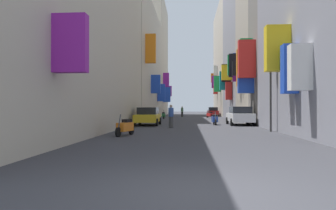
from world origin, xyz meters
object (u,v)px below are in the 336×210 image
Objects in this scene: scooter_green at (164,115)px; traffic_light_near_corner at (271,82)px; parked_car_red at (213,111)px; pedestrian_near_left at (182,112)px; parked_car_yellow at (148,116)px; scooter_blue at (215,119)px; scooter_orange at (125,127)px; pedestrian_crossing at (171,116)px; parked_car_white at (240,115)px; scooter_red at (210,115)px.

traffic_light_near_corner reaches higher than scooter_green.
traffic_light_near_corner is (0.86, -33.28, 2.24)m from parked_car_red.
pedestrian_near_left is at bearing -133.71° from parked_car_red.
parked_car_yellow is 13.77m from scooter_green.
pedestrian_near_left is (-3.27, 20.82, 0.35)m from scooter_blue.
scooter_orange is 0.93× the size of scooter_green.
traffic_light_near_corner reaches higher than pedestrian_near_left.
scooter_orange is at bearing -159.20° from traffic_light_near_corner.
parked_car_yellow is 2.42× the size of pedestrian_near_left.
pedestrian_near_left reaches higher than parked_car_yellow.
parked_car_yellow is 5.71m from scooter_blue.
scooter_orange is 1.12× the size of pedestrian_near_left.
traffic_light_near_corner is (8.39, -5.95, 2.25)m from parked_car_yellow.
parked_car_yellow reaches higher than scooter_green.
scooter_green is (0.11, 13.77, -0.31)m from parked_car_yellow.
pedestrian_crossing is (-5.41, -30.37, 0.05)m from parked_car_red.
scooter_orange is at bearing -108.50° from pedestrian_crossing.
pedestrian_crossing reaches higher than scooter_green.
traffic_light_near_corner is at bearing -24.87° from pedestrian_crossing.
parked_car_white is at bearing -89.64° from parked_car_red.
pedestrian_crossing is at bearing -144.73° from parked_car_white.
scooter_orange is at bearing -94.14° from pedestrian_near_left.
traffic_light_near_corner is (6.27, -2.91, 2.19)m from pedestrian_crossing.
scooter_blue is (5.60, 1.07, -0.31)m from parked_car_yellow.
scooter_orange is 9.24m from traffic_light_near_corner.
pedestrian_crossing is at bearing -130.24° from scooter_blue.
scooter_green is at bearing 112.76° from traffic_light_near_corner.
parked_car_red is 37.19m from scooter_orange.
scooter_red is at bearing 76.80° from scooter_orange.
parked_car_red is 2.26× the size of scooter_red.
scooter_blue is 1.15× the size of pedestrian_crossing.
scooter_blue is at bearing -66.65° from scooter_green.
scooter_blue is at bearing 111.67° from traffic_light_near_corner.
scooter_orange is 27.32m from scooter_red.
parked_car_red is 2.54× the size of pedestrian_near_left.
scooter_red is (-1.20, -9.84, -0.32)m from parked_car_red.
parked_car_red reaches higher than scooter_green.
parked_car_white is at bearing 6.70° from parked_car_yellow.
traffic_light_near_corner reaches higher than scooter_red.
parked_car_white is at bearing -4.58° from scooter_blue.
pedestrian_crossing reaches higher than parked_car_yellow.
traffic_light_near_corner is at bearing -77.72° from pedestrian_near_left.
parked_car_red reaches higher than scooter_red.
pedestrian_crossing is (-5.58, -3.95, 0.03)m from parked_car_white.
parked_car_white is 2.57× the size of pedestrian_near_left.
scooter_blue is (-2.10, 0.17, -0.34)m from parked_car_white.
parked_car_yellow is 3.71m from pedestrian_crossing.
pedestrian_near_left is (2.21, 8.13, 0.35)m from scooter_green.
parked_car_red is 7.52m from pedestrian_near_left.
scooter_green is 21.54m from traffic_light_near_corner.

